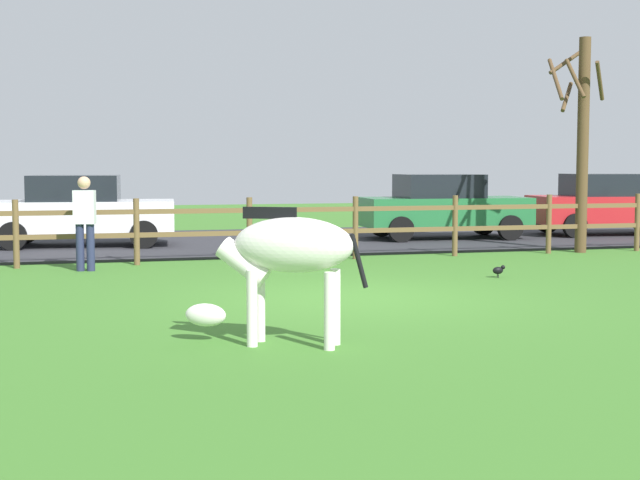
{
  "coord_description": "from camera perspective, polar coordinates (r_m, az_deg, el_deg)",
  "views": [
    {
      "loc": [
        -3.7,
        -11.95,
        1.84
      ],
      "look_at": [
        -0.22,
        0.84,
        0.74
      ],
      "focal_mm": 51.13,
      "sensor_mm": 36.0,
      "label": 1
    }
  ],
  "objects": [
    {
      "name": "parked_car_white",
      "position": [
        20.76,
        -14.76,
        1.82
      ],
      "size": [
        4.15,
        2.2,
        1.56
      ],
      "color": "white",
      "rests_on": "parking_asphalt"
    },
    {
      "name": "visitor_near_fence",
      "position": [
        16.24,
        -14.51,
        1.29
      ],
      "size": [
        0.4,
        0.29,
        1.64
      ],
      "color": "#232847",
      "rests_on": "ground_plane"
    },
    {
      "name": "ground_plane",
      "position": [
        12.64,
        1.97,
        -3.63
      ],
      "size": [
        60.0,
        60.0,
        0.0
      ],
      "primitive_type": "plane",
      "color": "#3D7528"
    },
    {
      "name": "parked_car_green",
      "position": [
        22.33,
        7.71,
        2.13
      ],
      "size": [
        4.1,
        2.09,
        1.56
      ],
      "color": "#236B38",
      "rests_on": "parking_asphalt"
    },
    {
      "name": "zebra",
      "position": [
        9.23,
        -2.17,
        -0.95
      ],
      "size": [
        1.77,
        1.13,
        1.41
      ],
      "color": "white",
      "rests_on": "ground_plane"
    },
    {
      "name": "paddock_fence",
      "position": [
        17.29,
        -4.44,
        0.94
      ],
      "size": [
        21.16,
        0.11,
        1.23
      ],
      "color": "brown",
      "rests_on": "ground_plane"
    },
    {
      "name": "bare_tree",
      "position": [
        19.86,
        16.03,
        6.22
      ],
      "size": [
        1.28,
        1.27,
        4.47
      ],
      "color": "#513A23",
      "rests_on": "ground_plane"
    },
    {
      "name": "crow_on_grass",
      "position": [
        15.12,
        11.12,
        -1.86
      ],
      "size": [
        0.21,
        0.1,
        0.2
      ],
      "color": "black",
      "rests_on": "ground_plane"
    },
    {
      "name": "parked_car_red",
      "position": [
        24.51,
        17.67,
        2.18
      ],
      "size": [
        4.17,
        2.24,
        1.56
      ],
      "color": "red",
      "rests_on": "parking_asphalt"
    },
    {
      "name": "parking_asphalt",
      "position": [
        21.64,
        -5.32,
        -0.1
      ],
      "size": [
        28.0,
        7.4,
        0.05
      ],
      "primitive_type": "cube",
      "color": "#2D2D33",
      "rests_on": "ground_plane"
    }
  ]
}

